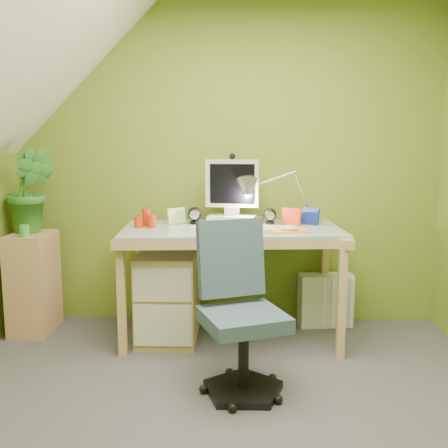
{
  "coord_description": "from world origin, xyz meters",
  "views": [
    {
      "loc": [
        0.1,
        -2.38,
        1.38
      ],
      "look_at": [
        0.0,
        1.0,
        0.85
      ],
      "focal_mm": 42.0,
      "sensor_mm": 36.0,
      "label": 1
    }
  ],
  "objects_px": {
    "monitor": "(232,184)",
    "task_chair": "(244,318)",
    "potted_plant": "(31,190)",
    "desk": "(232,283)",
    "side_ledge": "(34,283)",
    "desk_lamp": "(295,185)",
    "radiator": "(325,300)"
  },
  "relations": [
    {
      "from": "side_ledge",
      "to": "potted_plant",
      "type": "relative_size",
      "value": 1.2
    },
    {
      "from": "desk",
      "to": "side_ledge",
      "type": "height_order",
      "value": "desk"
    },
    {
      "from": "monitor",
      "to": "potted_plant",
      "type": "relative_size",
      "value": 0.92
    },
    {
      "from": "monitor",
      "to": "task_chair",
      "type": "height_order",
      "value": "monitor"
    },
    {
      "from": "side_ledge",
      "to": "task_chair",
      "type": "xyz_separation_m",
      "value": [
        1.53,
        -0.93,
        0.07
      ]
    },
    {
      "from": "monitor",
      "to": "side_ledge",
      "type": "bearing_deg",
      "value": -169.63
    },
    {
      "from": "desk_lamp",
      "to": "task_chair",
      "type": "distance_m",
      "value": 1.25
    },
    {
      "from": "side_ledge",
      "to": "potted_plant",
      "type": "distance_m",
      "value": 0.67
    },
    {
      "from": "desk_lamp",
      "to": "radiator",
      "type": "bearing_deg",
      "value": 9.03
    },
    {
      "from": "desk",
      "to": "task_chair",
      "type": "bearing_deg",
      "value": -88.29
    },
    {
      "from": "desk",
      "to": "task_chair",
      "type": "height_order",
      "value": "task_chair"
    },
    {
      "from": "monitor",
      "to": "task_chair",
      "type": "bearing_deg",
      "value": -78.39
    },
    {
      "from": "side_ledge",
      "to": "potted_plant",
      "type": "height_order",
      "value": "potted_plant"
    },
    {
      "from": "task_chair",
      "to": "side_ledge",
      "type": "bearing_deg",
      "value": 127.31
    },
    {
      "from": "radiator",
      "to": "potted_plant",
      "type": "bearing_deg",
      "value": 177.05
    },
    {
      "from": "task_chair",
      "to": "desk",
      "type": "bearing_deg",
      "value": 73.99
    },
    {
      "from": "desk",
      "to": "radiator",
      "type": "height_order",
      "value": "desk"
    },
    {
      "from": "desk_lamp",
      "to": "radiator",
      "type": "relative_size",
      "value": 1.39
    },
    {
      "from": "desk_lamp",
      "to": "potted_plant",
      "type": "relative_size",
      "value": 0.9
    },
    {
      "from": "monitor",
      "to": "desk_lamp",
      "type": "relative_size",
      "value": 1.02
    },
    {
      "from": "desk",
      "to": "task_chair",
      "type": "xyz_separation_m",
      "value": [
        0.08,
        -0.83,
        0.03
      ]
    },
    {
      "from": "side_ledge",
      "to": "task_chair",
      "type": "relative_size",
      "value": 0.84
    },
    {
      "from": "task_chair",
      "to": "radiator",
      "type": "distance_m",
      "value": 1.3
    },
    {
      "from": "desk",
      "to": "radiator",
      "type": "distance_m",
      "value": 0.79
    },
    {
      "from": "desk_lamp",
      "to": "radiator",
      "type": "distance_m",
      "value": 0.92
    },
    {
      "from": "monitor",
      "to": "desk",
      "type": "bearing_deg",
      "value": -82.75
    },
    {
      "from": "desk_lamp",
      "to": "task_chair",
      "type": "bearing_deg",
      "value": -122.52
    },
    {
      "from": "side_ledge",
      "to": "desk",
      "type": "bearing_deg",
      "value": -3.99
    },
    {
      "from": "task_chair",
      "to": "potted_plant",
      "type": "bearing_deg",
      "value": 125.96
    },
    {
      "from": "desk",
      "to": "desk_lamp",
      "type": "bearing_deg",
      "value": 18.2
    },
    {
      "from": "desk",
      "to": "radiator",
      "type": "bearing_deg",
      "value": 18.01
    },
    {
      "from": "potted_plant",
      "to": "task_chair",
      "type": "relative_size",
      "value": 0.71
    }
  ]
}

